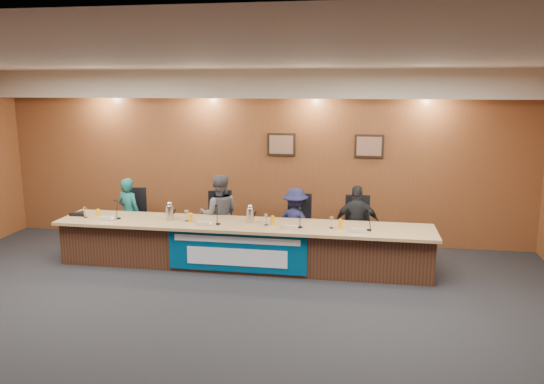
{
  "coord_description": "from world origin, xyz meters",
  "views": [
    {
      "loc": [
        1.86,
        -5.71,
        2.95
      ],
      "look_at": [
        0.46,
        2.6,
        1.23
      ],
      "focal_mm": 35.0,
      "sensor_mm": 36.0,
      "label": 1
    }
  ],
  "objects": [
    {
      "name": "microphone_b",
      "position": [
        -0.35,
        2.21,
        0.76
      ],
      "size": [
        0.07,
        0.07,
        0.02
      ],
      "primitive_type": "cylinder",
      "color": "black",
      "rests_on": "dais_top"
    },
    {
      "name": "banner",
      "position": [
        0.0,
        1.99,
        0.38
      ],
      "size": [
        2.2,
        0.02,
        0.65
      ],
      "primitive_type": "cube",
      "color": "navy",
      "rests_on": "dais_body"
    },
    {
      "name": "soffit",
      "position": [
        0.0,
        3.75,
        2.95
      ],
      "size": [
        10.0,
        0.5,
        0.5
      ],
      "primitive_type": "cube",
      "color": "beige",
      "rests_on": "wall_back"
    },
    {
      "name": "panelist_d",
      "position": [
        1.83,
        3.01,
        0.65
      ],
      "size": [
        0.78,
        0.35,
        1.3
      ],
      "primitive_type": "imported",
      "rotation": [
        0.0,
        0.0,
        3.18
      ],
      "color": "black",
      "rests_on": "floor"
    },
    {
      "name": "ceiling",
      "position": [
        0.0,
        0.0,
        3.2
      ],
      "size": [
        10.0,
        8.0,
        0.04
      ],
      "primitive_type": "cube",
      "color": "silver",
      "rests_on": "wall_back"
    },
    {
      "name": "panelist_b",
      "position": [
        -0.55,
        3.01,
        0.71
      ],
      "size": [
        0.8,
        0.68,
        1.42
      ],
      "primitive_type": "imported",
      "rotation": [
        0.0,
        0.0,
        3.38
      ],
      "color": "#4D4D51",
      "rests_on": "floor"
    },
    {
      "name": "juice_glass_c",
      "position": [
        0.51,
        2.32,
        0.82
      ],
      "size": [
        0.06,
        0.06,
        0.15
      ],
      "primitive_type": "cylinder",
      "color": "#F39B00",
      "rests_on": "dais_top"
    },
    {
      "name": "nameplate_c",
      "position": [
        0.81,
        2.09,
        0.8
      ],
      "size": [
        0.24,
        0.08,
        0.1
      ],
      "primitive_type": "cube",
      "rotation": [
        0.31,
        0.0,
        0.0
      ],
      "color": "white",
      "rests_on": "dais_top"
    },
    {
      "name": "nameplate_a",
      "position": [
        -2.25,
        2.13,
        0.8
      ],
      "size": [
        0.24,
        0.08,
        0.1
      ],
      "primitive_type": "cube",
      "rotation": [
        0.31,
        0.0,
        0.0
      ],
      "color": "white",
      "rests_on": "dais_top"
    },
    {
      "name": "water_glass_c",
      "position": [
        0.41,
        2.29,
        0.84
      ],
      "size": [
        0.08,
        0.08,
        0.18
      ],
      "primitive_type": "cylinder",
      "color": "silver",
      "rests_on": "dais_top"
    },
    {
      "name": "floor",
      "position": [
        0.0,
        0.0,
        0.0
      ],
      "size": [
        10.0,
        10.0,
        0.0
      ],
      "primitive_type": "plane",
      "color": "black",
      "rests_on": "ground"
    },
    {
      "name": "dais_body",
      "position": [
        0.0,
        2.4,
        0.35
      ],
      "size": [
        6.0,
        0.8,
        0.7
      ],
      "primitive_type": "cube",
      "color": "#3F2215",
      "rests_on": "floor"
    },
    {
      "name": "carafe_mid",
      "position": [
        0.13,
        2.41,
        0.87
      ],
      "size": [
        0.12,
        0.12,
        0.24
      ],
      "primitive_type": "cylinder",
      "color": "silver",
      "rests_on": "dais_top"
    },
    {
      "name": "juice_glass_b",
      "position": [
        -0.83,
        2.28,
        0.82
      ],
      "size": [
        0.06,
        0.06,
        0.15
      ],
      "primitive_type": "cylinder",
      "color": "#F39B00",
      "rests_on": "dais_top"
    },
    {
      "name": "office_chair_d",
      "position": [
        1.83,
        3.11,
        0.48
      ],
      "size": [
        0.48,
        0.48,
        0.08
      ],
      "primitive_type": "cube",
      "rotation": [
        0.0,
        0.0,
        0.01
      ],
      "color": "black",
      "rests_on": "floor"
    },
    {
      "name": "banner_text_upper",
      "position": [
        0.0,
        1.97,
        0.58
      ],
      "size": [
        2.0,
        0.01,
        0.1
      ],
      "primitive_type": "cube",
      "color": "silver",
      "rests_on": "banner"
    },
    {
      "name": "wall_photo_right",
      "position": [
        2.0,
        3.97,
        1.85
      ],
      "size": [
        0.52,
        0.04,
        0.42
      ],
      "primitive_type": "cube",
      "color": "black",
      "rests_on": "wall_back"
    },
    {
      "name": "microphone_c",
      "position": [
        0.96,
        2.24,
        0.76
      ],
      "size": [
        0.07,
        0.07,
        0.02
      ],
      "primitive_type": "cylinder",
      "color": "black",
      "rests_on": "dais_top"
    },
    {
      "name": "microphone_a",
      "position": [
        -2.08,
        2.28,
        0.76
      ],
      "size": [
        0.07,
        0.07,
        0.02
      ],
      "primitive_type": "cylinder",
      "color": "black",
      "rests_on": "dais_top"
    },
    {
      "name": "nameplate_d",
      "position": [
        1.84,
        2.07,
        0.8
      ],
      "size": [
        0.24,
        0.08,
        0.1
      ],
      "primitive_type": "cube",
      "rotation": [
        0.31,
        0.0,
        0.0
      ],
      "color": "white",
      "rests_on": "dais_top"
    },
    {
      "name": "wall_photo_left",
      "position": [
        0.4,
        3.97,
        1.85
      ],
      "size": [
        0.52,
        0.04,
        0.42
      ],
      "primitive_type": "cube",
      "color": "black",
      "rests_on": "wall_back"
    },
    {
      "name": "water_glass_b",
      "position": [
        -0.91,
        2.33,
        0.84
      ],
      "size": [
        0.08,
        0.08,
        0.18
      ],
      "primitive_type": "cylinder",
      "color": "silver",
      "rests_on": "dais_top"
    },
    {
      "name": "microphone_d",
      "position": [
        2.02,
        2.25,
        0.76
      ],
      "size": [
        0.07,
        0.07,
        0.02
      ],
      "primitive_type": "cylinder",
      "color": "black",
      "rests_on": "dais_top"
    },
    {
      "name": "panelist_c",
      "position": [
        0.79,
        3.01,
        0.61
      ],
      "size": [
        0.9,
        0.69,
        1.22
      ],
      "primitive_type": "imported",
      "rotation": [
        0.0,
        0.0,
        2.8
      ],
      "color": "#161739",
      "rests_on": "floor"
    },
    {
      "name": "juice_glass_d",
      "position": [
        1.58,
        2.28,
        0.82
      ],
      "size": [
        0.06,
        0.06,
        0.15
      ],
      "primitive_type": "cylinder",
      "color": "#F39B00",
      "rests_on": "dais_top"
    },
    {
      "name": "office_chair_c",
      "position": [
        0.79,
        3.11,
        0.48
      ],
      "size": [
        0.55,
        0.55,
        0.08
      ],
      "primitive_type": "cube",
      "rotation": [
        0.0,
        0.0,
        -0.15
      ],
      "color": "black",
      "rests_on": "floor"
    },
    {
      "name": "office_chair_a",
      "position": [
        -2.22,
        3.11,
        0.48
      ],
      "size": [
        0.53,
        0.53,
        0.08
      ],
      "primitive_type": "cube",
      "rotation": [
        0.0,
        0.0,
        0.1
      ],
      "color": "black",
      "rests_on": "floor"
    },
    {
      "name": "office_chair_b",
      "position": [
        -0.55,
        3.11,
        0.48
      ],
      "size": [
        0.61,
        0.61,
        0.08
      ],
      "primitive_type": "cube",
      "rotation": [
        0.0,
        0.0,
        0.32
      ],
      "color": "black",
      "rests_on": "floor"
    },
    {
      "name": "panelist_a",
      "position": [
        -2.22,
        3.01,
        0.66
      ],
      "size": [
        0.56,
        0.46,
        1.31
      ],
      "primitive_type": "imported",
      "rotation": [
        0.0,
        0.0,
        2.79
      ],
      "color": "#13514D",
      "rests_on": "floor"
    },
    {
      "name": "nameplate_b",
      "position": [
        -0.56,
        2.07,
        0.8
      ],
      "size": [
        0.24,
        0.08,
        0.1
      ],
      "primitive_type": "cube",
      "rotation": [
        0.31,
        0.0,
        0.0
      ],
      "color": "white",
      "rests_on": "dais_top"
    },
    {
      "name": "carafe_left",
      "position": [
        -1.21,
        2.35,
        0.87
      ],
      "size": [
        0.13,
        0.13,
        0.24
      ],
      "primitive_type": "cylinder",
      "color": "silver",
      "rests_on": "dais_top"
    },
    {
      "name": "wall_back",
      "position": [
        0.0,
        4.0,
        1.6
      ],
      "size": [
        10.0,
        0.04,
        3.2
      ],
      "primitive_type": "cube",
      "color": "brown",
      "rests_on": "floor"
    },
    {
      "name": "speakerphone",
      "position": [
        -2.85,
        2.4,
        0.78
      ],
      "size": [
        0.32,
        0.32,
        0.05
      ],
      "primitive_type": "cylinder",
      "color": "black",
      "rests_on": "dais_top"
    },
    {
      "name": "juice_glass_a",
      "position": [
        -2.45,
        2.29,
        0.82
      ],
      "size": [
        0.06,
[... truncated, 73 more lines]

